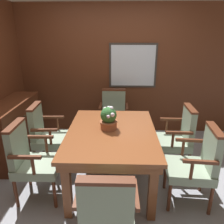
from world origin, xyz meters
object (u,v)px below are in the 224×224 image
chair_left_near (31,158)px  potted_plant (109,118)px  chair_right_far (177,136)px  sideboard_cabinet (14,130)px  chair_head_near (107,213)px  chair_right_near (197,163)px  dining_table (112,138)px  chair_head_far (114,114)px  chair_left_far (47,133)px

chair_left_near → potted_plant: potted_plant is taller
chair_right_far → sideboard_cabinet: chair_right_far is taller
chair_head_near → chair_right_far: size_ratio=1.00×
chair_right_near → chair_left_near: same height
dining_table → chair_right_near: bearing=-20.0°
chair_right_near → chair_head_far: (-1.00, 1.54, 0.00)m
chair_left_near → chair_head_near: bearing=-130.9°
chair_head_far → potted_plant: bearing=-91.2°
chair_head_near → chair_right_far: 1.73m
potted_plant → sideboard_cabinet: size_ratio=0.24×
chair_right_far → chair_left_far: same height
chair_head_near → potted_plant: (-0.04, 1.19, 0.37)m
chair_right_near → chair_right_far: 0.69m
dining_table → chair_head_far: 1.18m
chair_right_far → chair_left_far: 1.91m
chair_head_near → potted_plant: potted_plant is taller
chair_right_far → chair_left_near: size_ratio=1.00×
chair_left_far → chair_right_far: bearing=-93.6°
dining_table → chair_right_near: chair_right_near is taller
chair_left_near → chair_right_near: bearing=-91.8°
chair_head_near → chair_head_far: same height
chair_right_far → potted_plant: bearing=-73.5°
chair_right_near → chair_head_far: bearing=-142.3°
chair_left_far → chair_head_far: (0.97, 0.83, 0.00)m
chair_left_near → potted_plant: bearing=-67.7°
dining_table → chair_head_near: size_ratio=1.53×
chair_right_far → potted_plant: 1.08m
chair_head_near → chair_left_near: same height
chair_right_near → sideboard_cabinet: (-2.60, 0.97, -0.07)m
chair_head_far → chair_left_far: bearing=-138.8°
chair_left_near → potted_plant: 1.06m
dining_table → chair_right_near: size_ratio=1.53×
chair_left_far → potted_plant: (0.93, -0.29, 0.37)m
dining_table → sideboard_cabinet: sideboard_cabinet is taller
chair_left_far → potted_plant: bearing=-110.0°
dining_table → chair_head_near: bearing=-90.0°
chair_right_far → chair_left_far: bearing=-89.3°
dining_table → chair_left_far: chair_left_far is taller
chair_right_near → chair_left_far: size_ratio=1.00×
chair_left_far → chair_left_near: same height
chair_head_far → chair_right_far: bearing=-41.4°
chair_right_far → sideboard_cabinet: bearing=-94.9°
potted_plant → chair_head_near: bearing=-88.0°
chair_left_near → chair_head_far: (0.95, 1.50, 0.00)m
chair_head_far → chair_left_near: bearing=-121.5°
chair_head_far → potted_plant: (-0.04, -1.11, 0.37)m
chair_right_near → chair_head_near: 1.25m
sideboard_cabinet → chair_right_near: bearing=-20.4°
chair_left_far → sideboard_cabinet: bearing=64.7°
chair_left_near → potted_plant: size_ratio=3.15×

